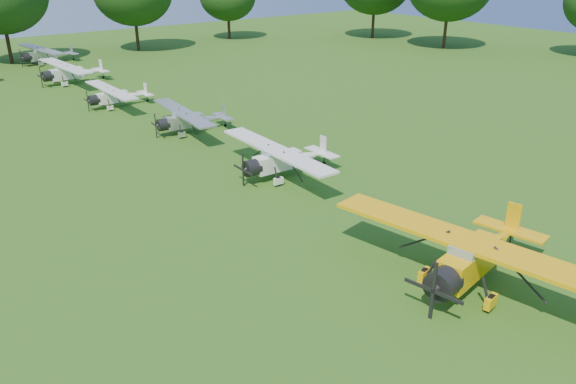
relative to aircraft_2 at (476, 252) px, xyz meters
The scene contains 8 objects.
ground 8.31m from the aircraft_2, 93.30° to the left, with size 160.00×160.00×0.00m, color #245816.
tree_belt 11.09m from the aircraft_2, 69.61° to the left, with size 137.36×130.27×14.52m.
aircraft_2 is the anchor object (origin of this frame).
aircraft_3 14.48m from the aircraft_2, 85.67° to the left, with size 6.42×10.20×2.01m.
aircraft_4 25.95m from the aircraft_2, 88.00° to the left, with size 5.94×9.45×1.86m.
aircraft_5 36.74m from the aircraft_2, 90.74° to the left, with size 5.71×9.07×1.80m.
aircraft_6 48.86m from the aircraft_2, 90.53° to the left, with size 6.82×10.87×2.14m.
aircraft_7 61.86m from the aircraft_2, 89.25° to the left, with size 6.70×10.64×2.09m.
Camera 1 is at (-17.98, -19.36, 12.76)m, focal length 35.00 mm.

